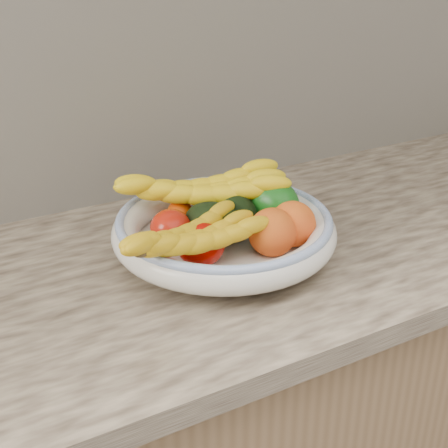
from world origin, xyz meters
TOP-DOWN VIEW (x-y plane):
  - kitchen_counter at (0.00, 1.69)m, footprint 2.44×0.66m
  - fruit_bowl at (0.00, 1.66)m, footprint 0.39×0.39m
  - clementine_back_left at (-0.04, 1.76)m, footprint 0.06×0.06m
  - clementine_back_right at (0.03, 1.75)m, footprint 0.06×0.06m
  - tomato_left at (-0.09, 1.69)m, footprint 0.08×0.08m
  - tomato_near_left at (-0.07, 1.61)m, footprint 0.11×0.11m
  - avocado_center at (-0.02, 1.66)m, footprint 0.12×0.13m
  - avocado_right at (0.04, 1.68)m, footprint 0.09×0.11m
  - green_mango at (0.10, 1.68)m, footprint 0.13×0.15m
  - peach_front at (0.05, 1.58)m, footprint 0.10×0.10m
  - peach_right at (0.09, 1.59)m, footprint 0.09×0.09m
  - banana_bunch_back at (-0.00, 1.74)m, footprint 0.35×0.22m
  - banana_bunch_front at (-0.10, 1.59)m, footprint 0.29×0.17m

SIDE VIEW (x-z plane):
  - kitchen_counter at x=0.00m, z-range -0.24..1.16m
  - fruit_bowl at x=0.00m, z-range 0.91..0.99m
  - clementine_back_left at x=-0.04m, z-range 0.93..0.98m
  - clementine_back_right at x=0.03m, z-range 0.93..0.98m
  - tomato_left at x=-0.09m, z-range 0.93..0.99m
  - tomato_near_left at x=-0.07m, z-range 0.93..1.00m
  - avocado_right at x=0.04m, z-range 0.93..1.00m
  - avocado_center at x=-0.02m, z-range 0.93..1.00m
  - peach_front at x=0.05m, z-range 0.92..1.01m
  - peach_right at x=0.09m, z-range 0.93..1.01m
  - green_mango at x=0.10m, z-range 0.92..1.03m
  - banana_bunch_front at x=-0.10m, z-range 0.94..1.02m
  - banana_bunch_back at x=0.00m, z-range 0.94..1.03m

